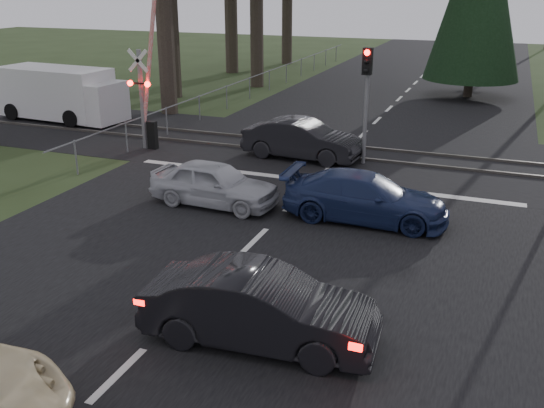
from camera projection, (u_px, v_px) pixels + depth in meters
The scene contains 14 objects.
ground at pixel (200, 294), 12.80m from camera, with size 120.00×120.00×0.00m, color #293819.
road at pixel (330, 166), 21.55m from camera, with size 14.00×100.00×0.01m, color black.
rail_corridor at pixel (345, 152), 23.29m from camera, with size 120.00×8.00×0.01m, color black.
stop_line at pixel (315, 181), 19.97m from camera, with size 13.00×0.35×0.00m, color silver.
rail_near at pixel (339, 156), 22.58m from camera, with size 120.00×0.12×0.10m, color #59544C.
rail_far at pixel (350, 146), 23.98m from camera, with size 120.00×0.12×0.10m, color #59544C.
crossing_signal at pixel (147, 96), 23.10m from camera, with size 1.62×0.38×6.96m.
traffic_signal_center at pixel (366, 86), 20.83m from camera, with size 0.32×0.48×4.10m.
fence_left at pixel (260, 94), 35.11m from camera, with size 0.10×36.00×1.20m, color slate, non-canonical shape.
dark_hatchback at pixel (260, 308), 10.88m from camera, with size 1.49×4.26×1.40m, color black.
silver_car at pixel (214, 184), 17.66m from camera, with size 1.54×3.83×1.31m, color #B0B2B8.
blue_sedan at pixel (365, 197), 16.54m from camera, with size 1.84×4.52×1.31m, color navy.
dark_car_far at pixel (302, 140), 22.25m from camera, with size 1.53×4.39×1.45m, color black.
white_van at pixel (64, 94), 28.28m from camera, with size 6.31×2.71×2.41m.
Camera 1 is at (5.49, -10.03, 6.24)m, focal length 40.00 mm.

